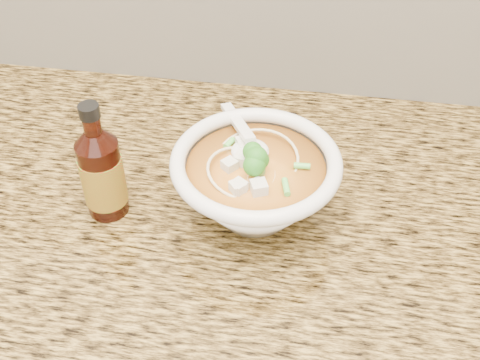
# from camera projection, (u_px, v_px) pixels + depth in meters

# --- Properties ---
(counter_slab) EXTENTS (4.00, 0.68, 0.04)m
(counter_slab) POSITION_uv_depth(u_px,v_px,m) (201.00, 222.00, 0.81)
(counter_slab) COLOR #A7833D
(counter_slab) RESTS_ON cabinet
(soup_bowl) EXTENTS (0.21, 0.23, 0.12)m
(soup_bowl) POSITION_uv_depth(u_px,v_px,m) (256.00, 185.00, 0.76)
(soup_bowl) COLOR white
(soup_bowl) RESTS_ON counter_slab
(hot_sauce_bottle) EXTENTS (0.06, 0.06, 0.17)m
(hot_sauce_bottle) POSITION_uv_depth(u_px,v_px,m) (102.00, 173.00, 0.76)
(hot_sauce_bottle) COLOR #3E1108
(hot_sauce_bottle) RESTS_ON counter_slab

